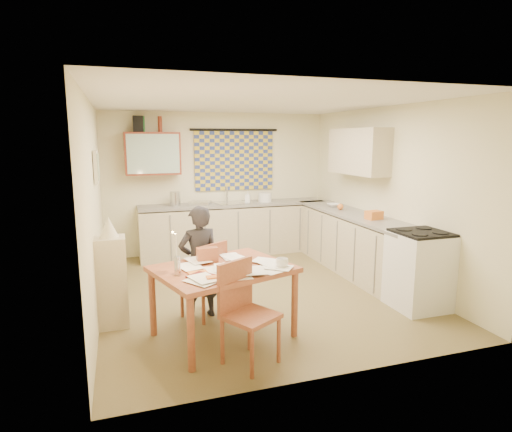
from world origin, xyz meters
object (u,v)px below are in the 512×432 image
object	(u,v)px
counter_back	(234,229)
shelf_stand	(112,282)
counter_right	(354,243)
person	(199,262)
stove	(419,270)
dining_table	(223,301)
chair_far	(204,293)

from	to	relation	value
counter_back	shelf_stand	bearing A→B (deg)	-129.00
counter_right	person	xyz separation A→B (m)	(-2.59, -0.97, 0.20)
stove	counter_back	bearing A→B (deg)	115.57
counter_back	stove	size ratio (longest dim) A/B	3.46
person	shelf_stand	world-z (taller)	person
shelf_stand	person	bearing A→B (deg)	-2.97
counter_right	shelf_stand	xyz separation A→B (m)	(-3.54, -0.92, 0.05)
dining_table	shelf_stand	size ratio (longest dim) A/B	1.55
chair_far	counter_back	bearing A→B (deg)	-146.28
counter_back	chair_far	world-z (taller)	counter_back
dining_table	shelf_stand	distance (m)	1.26
chair_far	person	bearing A→B (deg)	-44.12
counter_right	dining_table	world-z (taller)	counter_right
counter_back	dining_table	bearing A→B (deg)	-106.83
chair_far	stove	bearing A→B (deg)	133.82
counter_right	chair_far	distance (m)	2.72
stove	chair_far	bearing A→B (deg)	168.11
dining_table	chair_far	distance (m)	0.57
counter_back	shelf_stand	distance (m)	3.25
counter_right	person	bearing A→B (deg)	-159.49
stove	person	bearing A→B (deg)	168.15
counter_back	counter_right	world-z (taller)	same
person	chair_far	bearing A→B (deg)	162.02
counter_back	person	bearing A→B (deg)	-113.02
counter_right	shelf_stand	world-z (taller)	shelf_stand
person	shelf_stand	xyz separation A→B (m)	(-0.95, 0.05, -0.15)
counter_back	dining_table	size ratio (longest dim) A/B	2.13
counter_right	stove	world-z (taller)	stove
chair_far	counter_right	bearing A→B (deg)	166.77
person	counter_back	bearing A→B (deg)	-121.17
person	counter_right	bearing A→B (deg)	-167.64
counter_back	shelf_stand	world-z (taller)	shelf_stand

